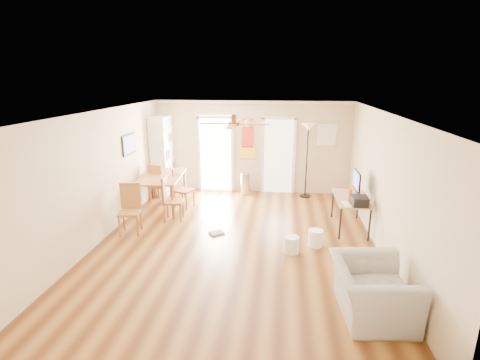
# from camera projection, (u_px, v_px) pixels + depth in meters

# --- Properties ---
(floor) EXTENTS (7.00, 7.00, 0.00)m
(floor) POSITION_uv_depth(u_px,v_px,m) (236.00, 243.00, 7.31)
(floor) COLOR brown
(floor) RESTS_ON ground
(ceiling) EXTENTS (5.50, 7.00, 0.00)m
(ceiling) POSITION_uv_depth(u_px,v_px,m) (236.00, 112.00, 6.60)
(ceiling) COLOR silver
(ceiling) RESTS_ON floor
(wall_back) EXTENTS (5.50, 0.04, 2.60)m
(wall_back) POSITION_uv_depth(u_px,v_px,m) (252.00, 147.00, 10.30)
(wall_back) COLOR beige
(wall_back) RESTS_ON floor
(wall_front) EXTENTS (5.50, 0.04, 2.60)m
(wall_front) POSITION_uv_depth(u_px,v_px,m) (191.00, 277.00, 3.61)
(wall_front) COLOR beige
(wall_front) RESTS_ON floor
(wall_left) EXTENTS (0.04, 7.00, 2.60)m
(wall_left) POSITION_uv_depth(u_px,v_px,m) (100.00, 176.00, 7.27)
(wall_left) COLOR beige
(wall_left) RESTS_ON floor
(wall_right) EXTENTS (0.04, 7.00, 2.60)m
(wall_right) POSITION_uv_depth(u_px,v_px,m) (385.00, 186.00, 6.64)
(wall_right) COLOR beige
(wall_right) RESTS_ON floor
(crown_molding) EXTENTS (5.50, 7.00, 0.08)m
(crown_molding) POSITION_uv_depth(u_px,v_px,m) (236.00, 115.00, 6.61)
(crown_molding) COLOR white
(crown_molding) RESTS_ON wall_back
(kitchen_doorway) EXTENTS (0.90, 0.10, 2.10)m
(kitchen_doorway) POSITION_uv_depth(u_px,v_px,m) (216.00, 155.00, 10.47)
(kitchen_doorway) COLOR white
(kitchen_doorway) RESTS_ON wall_back
(bathroom_doorway) EXTENTS (0.80, 0.10, 2.10)m
(bathroom_doorway) POSITION_uv_depth(u_px,v_px,m) (278.00, 157.00, 10.27)
(bathroom_doorway) COLOR white
(bathroom_doorway) RESTS_ON wall_back
(wall_decal) EXTENTS (0.46, 0.03, 1.10)m
(wall_decal) POSITION_uv_depth(u_px,v_px,m) (248.00, 139.00, 10.23)
(wall_decal) COLOR red
(wall_decal) RESTS_ON wall_back
(ac_grille) EXTENTS (0.50, 0.04, 0.60)m
(ac_grille) POSITION_uv_depth(u_px,v_px,m) (327.00, 135.00, 9.93)
(ac_grille) COLOR white
(ac_grille) RESTS_ON wall_back
(framed_poster) EXTENTS (0.04, 0.66, 0.48)m
(framed_poster) POSITION_uv_depth(u_px,v_px,m) (129.00, 144.00, 8.50)
(framed_poster) COLOR black
(framed_poster) RESTS_ON wall_left
(ceiling_fan) EXTENTS (1.24, 1.24, 0.20)m
(ceiling_fan) POSITION_uv_depth(u_px,v_px,m) (234.00, 124.00, 6.36)
(ceiling_fan) COLOR #593819
(ceiling_fan) RESTS_ON ceiling
(bookshelf) EXTENTS (0.57, 1.04, 2.19)m
(bookshelf) POSITION_uv_depth(u_px,v_px,m) (163.00, 155.00, 10.30)
(bookshelf) COLOR silver
(bookshelf) RESTS_ON floor
(dining_table) EXTENTS (1.15, 1.76, 0.84)m
(dining_table) POSITION_uv_depth(u_px,v_px,m) (162.00, 191.00, 9.22)
(dining_table) COLOR #995931
(dining_table) RESTS_ON floor
(dining_chair_right_a) EXTENTS (0.52, 0.52, 0.99)m
(dining_chair_right_a) POSITION_uv_depth(u_px,v_px,m) (184.00, 188.00, 9.22)
(dining_chair_right_a) COLOR #A76236
(dining_chair_right_a) RESTS_ON floor
(dining_chair_right_b) EXTENTS (0.47, 0.47, 1.03)m
(dining_chair_right_b) POSITION_uv_depth(u_px,v_px,m) (173.00, 199.00, 8.35)
(dining_chair_right_b) COLOR #985631
(dining_chair_right_b) RESTS_ON floor
(dining_chair_near) EXTENTS (0.50, 0.50, 1.05)m
(dining_chair_near) POSITION_uv_depth(u_px,v_px,m) (129.00, 210.00, 7.64)
(dining_chair_near) COLOR #A97A36
(dining_chair_near) RESTS_ON floor
(dining_chair_far) EXTENTS (0.54, 0.54, 1.05)m
(dining_chair_far) POSITION_uv_depth(u_px,v_px,m) (160.00, 183.00, 9.57)
(dining_chair_far) COLOR #A36434
(dining_chair_far) RESTS_ON floor
(trash_can) EXTENTS (0.33, 0.33, 0.62)m
(trash_can) POSITION_uv_depth(u_px,v_px,m) (246.00, 184.00, 10.28)
(trash_can) COLOR #AFAFB1
(trash_can) RESTS_ON floor
(torchiere_lamp) EXTENTS (0.49, 0.49, 2.04)m
(torchiere_lamp) POSITION_uv_depth(u_px,v_px,m) (307.00, 161.00, 9.87)
(torchiere_lamp) COLOR black
(torchiere_lamp) RESTS_ON floor
(computer_desk) EXTENTS (0.66, 1.32, 0.71)m
(computer_desk) POSITION_uv_depth(u_px,v_px,m) (350.00, 213.00, 7.95)
(computer_desk) COLOR tan
(computer_desk) RESTS_ON floor
(imac) EXTENTS (0.12, 0.62, 0.58)m
(imac) POSITION_uv_depth(u_px,v_px,m) (357.00, 185.00, 7.79)
(imac) COLOR black
(imac) RESTS_ON computer_desk
(keyboard) EXTENTS (0.18, 0.41, 0.01)m
(keyboard) POSITION_uv_depth(u_px,v_px,m) (346.00, 204.00, 7.42)
(keyboard) COLOR white
(keyboard) RESTS_ON computer_desk
(printer) EXTENTS (0.32, 0.37, 0.19)m
(printer) POSITION_uv_depth(u_px,v_px,m) (360.00, 201.00, 7.36)
(printer) COLOR black
(printer) RESTS_ON computer_desk
(orange_bottle) EXTENTS (0.10, 0.10, 0.25)m
(orange_bottle) POSITION_uv_depth(u_px,v_px,m) (350.00, 195.00, 7.62)
(orange_bottle) COLOR orange
(orange_bottle) RESTS_ON computer_desk
(wastebasket_a) EXTENTS (0.29, 0.29, 0.33)m
(wastebasket_a) POSITION_uv_depth(u_px,v_px,m) (291.00, 245.00, 6.87)
(wastebasket_a) COLOR white
(wastebasket_a) RESTS_ON floor
(wastebasket_b) EXTENTS (0.36, 0.36, 0.33)m
(wastebasket_b) POSITION_uv_depth(u_px,v_px,m) (316.00, 238.00, 7.14)
(wastebasket_b) COLOR white
(wastebasket_b) RESTS_ON floor
(floor_cloth) EXTENTS (0.37, 0.35, 0.04)m
(floor_cloth) POSITION_uv_depth(u_px,v_px,m) (217.00, 233.00, 7.73)
(floor_cloth) COLOR gray
(floor_cloth) RESTS_ON floor
(armchair) EXTENTS (1.11, 1.25, 0.76)m
(armchair) POSITION_uv_depth(u_px,v_px,m) (372.00, 291.00, 5.00)
(armchair) COLOR #A3A29E
(armchair) RESTS_ON floor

